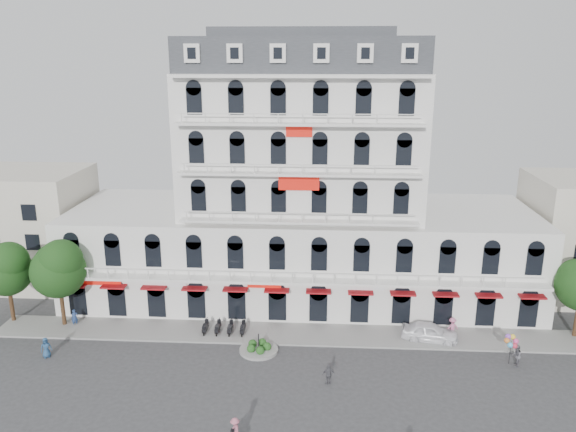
{
  "coord_description": "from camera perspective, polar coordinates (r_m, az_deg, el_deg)",
  "views": [
    {
      "loc": [
        1.87,
        -35.13,
        23.54
      ],
      "look_at": [
        -0.82,
        10.0,
        10.51
      ],
      "focal_mm": 35.0,
      "sensor_mm": 36.0,
      "label": 1
    }
  ],
  "objects": [
    {
      "name": "pedestrian_far",
      "position": [
        54.66,
        -20.85,
        -9.65
      ],
      "size": [
        0.69,
        0.64,
        1.59
      ],
      "primitive_type": "imported",
      "rotation": [
        0.0,
        0.0,
        0.6
      ],
      "color": "navy",
      "rests_on": "ground"
    },
    {
      "name": "tree_west_inner",
      "position": [
        53.19,
        -22.31,
        -4.8
      ],
      "size": [
        4.76,
        4.76,
        8.25
      ],
      "color": "#382314",
      "rests_on": "ground"
    },
    {
      "name": "rider_center",
      "position": [
        37.33,
        -5.39,
        -21.01
      ],
      "size": [
        0.9,
        1.64,
        2.06
      ],
      "rotation": [
        0.0,
        0.0,
        5.05
      ],
      "color": "black",
      "rests_on": "ground"
    },
    {
      "name": "pedestrian_right",
      "position": [
        51.37,
        16.34,
        -10.79
      ],
      "size": [
        1.29,
        0.99,
        1.77
      ],
      "primitive_type": "imported",
      "rotation": [
        0.0,
        0.0,
        3.47
      ],
      "color": "#C86A93",
      "rests_on": "ground"
    },
    {
      "name": "pedestrian_left",
      "position": [
        50.28,
        -23.37,
        -12.18
      ],
      "size": [
        1.0,
        0.9,
        1.71
      ],
      "primitive_type": "imported",
      "rotation": [
        0.0,
        0.0,
        0.55
      ],
      "color": "navy",
      "rests_on": "ground"
    },
    {
      "name": "balloon_vendor",
      "position": [
        48.44,
        22.04,
        -12.59
      ],
      "size": [
        1.44,
        1.35,
        2.45
      ],
      "color": "slate",
      "rests_on": "ground"
    },
    {
      "name": "parked_scooter_row",
      "position": [
        50.52,
        -6.49,
        -11.81
      ],
      "size": [
        4.4,
        1.8,
        1.1
      ],
      "primitive_type": null,
      "color": "black",
      "rests_on": "ground"
    },
    {
      "name": "parked_car",
      "position": [
        50.25,
        14.22,
        -11.36
      ],
      "size": [
        5.0,
        2.76,
        1.61
      ],
      "primitive_type": "imported",
      "rotation": [
        0.0,
        0.0,
        1.38
      ],
      "color": "white",
      "rests_on": "ground"
    },
    {
      "name": "tree_west_outer",
      "position": [
        56.03,
        -26.69,
        -4.66
      ],
      "size": [
        4.5,
        4.48,
        7.76
      ],
      "color": "#382314",
      "rests_on": "ground"
    },
    {
      "name": "flank_building_west",
      "position": [
        66.05,
        -25.6,
        -0.94
      ],
      "size": [
        14.0,
        10.0,
        12.0
      ],
      "primitive_type": "cube",
      "color": "beige",
      "rests_on": "ground"
    },
    {
      "name": "pedestrian_mid",
      "position": [
        43.18,
        4.14,
        -15.74
      ],
      "size": [
        0.99,
        0.53,
        1.61
      ],
      "primitive_type": "imported",
      "rotation": [
        0.0,
        0.0,
        3.3
      ],
      "color": "#53535A",
      "rests_on": "ground"
    },
    {
      "name": "ground",
      "position": [
        42.33,
        0.32,
        -17.71
      ],
      "size": [
        120.0,
        120.0,
        0.0
      ],
      "primitive_type": "plane",
      "color": "#38383A",
      "rests_on": "ground"
    },
    {
      "name": "sidewalk",
      "position": [
        50.02,
        0.89,
        -11.9
      ],
      "size": [
        53.0,
        4.0,
        0.16
      ],
      "primitive_type": "cube",
      "color": "gray",
      "rests_on": "ground"
    },
    {
      "name": "main_building",
      "position": [
        54.87,
        1.35,
        1.74
      ],
      "size": [
        45.0,
        15.0,
        25.8
      ],
      "color": "silver",
      "rests_on": "ground"
    },
    {
      "name": "traffic_island",
      "position": [
        47.52,
        -2.99,
        -13.29
      ],
      "size": [
        3.2,
        3.2,
        1.6
      ],
      "color": "gray",
      "rests_on": "ground"
    }
  ]
}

